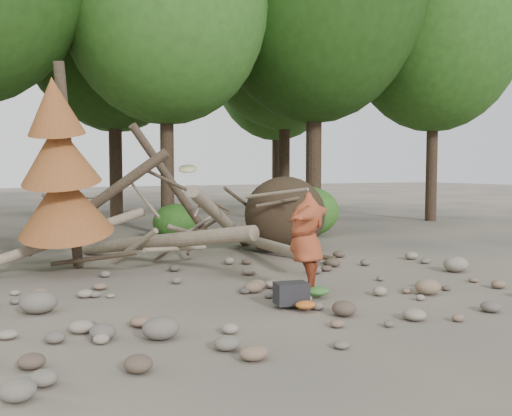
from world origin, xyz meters
name	(u,v)px	position (x,y,z in m)	size (l,w,h in m)	color
ground	(278,293)	(0.00, 0.00, 0.00)	(120.00, 120.00, 0.00)	#514C44
deadfall_pile	(267,217)	(2.02, 4.24, 0.95)	(8.55, 5.24, 3.30)	#332619
dead_conifer	(61,172)	(-3.12, 3.37, 2.11)	(2.06, 2.16, 4.35)	#4C3F30
bush_mid	(176,222)	(0.80, 7.80, 0.56)	(1.40, 1.40, 1.12)	#2A5B1A
bush_right	(308,211)	(5.00, 7.00, 0.80)	(2.00, 2.00, 1.60)	#356C21
frisbee_thrower	(306,241)	(0.38, -0.30, 0.93)	(3.25, 1.86, 2.19)	#953E21
backpack	(291,297)	(-0.31, -0.98, 0.17)	(0.51, 0.34, 0.34)	black
cloth_green	(318,294)	(0.41, -0.65, 0.07)	(0.40, 0.33, 0.15)	#366F2C
cloth_orange	(306,308)	(-0.26, -1.31, 0.06)	(0.33, 0.27, 0.12)	#AF581E
boulder_front_left	(161,328)	(-2.65, -1.66, 0.15)	(0.49, 0.44, 0.29)	#665D55
boulder_front_right	(428,287)	(2.28, -1.25, 0.14)	(0.46, 0.41, 0.27)	#836A51
boulder_mid_right	(456,264)	(4.37, 0.12, 0.16)	(0.55, 0.49, 0.33)	gray
boulder_mid_left	(39,302)	(-3.90, 0.45, 0.17)	(0.56, 0.51, 0.34)	#686057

